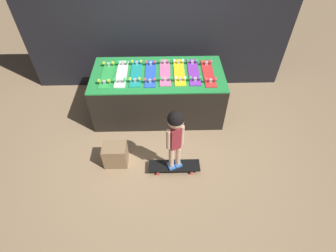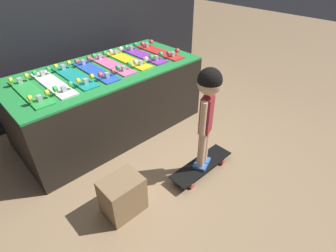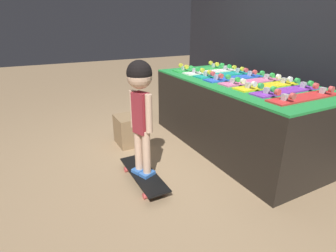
{
  "view_description": "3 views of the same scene",
  "coord_description": "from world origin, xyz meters",
  "px_view_note": "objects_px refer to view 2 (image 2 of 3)",
  "views": [
    {
      "loc": [
        0.08,
        -2.84,
        3.15
      ],
      "look_at": [
        0.14,
        -0.18,
        0.44
      ],
      "focal_mm": 28.0,
      "sensor_mm": 36.0,
      "label": 1
    },
    {
      "loc": [
        -1.36,
        -1.8,
        1.91
      ],
      "look_at": [
        0.07,
        -0.29,
        0.46
      ],
      "focal_mm": 28.0,
      "sensor_mm": 36.0,
      "label": 2
    },
    {
      "loc": [
        2.17,
        -1.38,
        1.39
      ],
      "look_at": [
        0.07,
        -0.28,
        0.44
      ],
      "focal_mm": 28.0,
      "sensor_mm": 36.0,
      "label": 3
    }
  ],
  "objects_px": {
    "skateboard_red_on_rack": "(159,51)",
    "skateboard_on_floor": "(201,165)",
    "child": "(208,102)",
    "skateboard_pink_on_rack": "(111,64)",
    "skateboard_green_on_rack": "(30,91)",
    "skateboard_purple_on_rack": "(143,54)",
    "storage_box": "(123,196)",
    "skateboard_yellow_on_rack": "(128,59)",
    "skateboard_white_on_rack": "(53,83)",
    "skateboard_blue_on_rack": "(95,70)",
    "skateboard_teal_on_rack": "(74,76)"
  },
  "relations": [
    {
      "from": "skateboard_on_floor",
      "to": "child",
      "type": "xyz_separation_m",
      "value": [
        -0.0,
        0.0,
        0.73
      ]
    },
    {
      "from": "skateboard_yellow_on_rack",
      "to": "storage_box",
      "type": "relative_size",
      "value": 2.11
    },
    {
      "from": "skateboard_green_on_rack",
      "to": "skateboard_teal_on_rack",
      "type": "distance_m",
      "value": 0.46
    },
    {
      "from": "child",
      "to": "storage_box",
      "type": "bearing_deg",
      "value": 148.55
    },
    {
      "from": "storage_box",
      "to": "skateboard_yellow_on_rack",
      "type": "bearing_deg",
      "value": 50.01
    },
    {
      "from": "skateboard_yellow_on_rack",
      "to": "skateboard_white_on_rack",
      "type": "bearing_deg",
      "value": -178.74
    },
    {
      "from": "skateboard_blue_on_rack",
      "to": "skateboard_green_on_rack",
      "type": "bearing_deg",
      "value": -178.74
    },
    {
      "from": "skateboard_white_on_rack",
      "to": "storage_box",
      "type": "height_order",
      "value": "skateboard_white_on_rack"
    },
    {
      "from": "skateboard_red_on_rack",
      "to": "skateboard_pink_on_rack",
      "type": "bearing_deg",
      "value": 176.09
    },
    {
      "from": "skateboard_teal_on_rack",
      "to": "skateboard_purple_on_rack",
      "type": "distance_m",
      "value": 0.91
    },
    {
      "from": "skateboard_purple_on_rack",
      "to": "child",
      "type": "height_order",
      "value": "child"
    },
    {
      "from": "skateboard_yellow_on_rack",
      "to": "skateboard_teal_on_rack",
      "type": "bearing_deg",
      "value": -179.31
    },
    {
      "from": "skateboard_pink_on_rack",
      "to": "skateboard_yellow_on_rack",
      "type": "bearing_deg",
      "value": -0.77
    },
    {
      "from": "skateboard_blue_on_rack",
      "to": "skateboard_yellow_on_rack",
      "type": "distance_m",
      "value": 0.46
    },
    {
      "from": "skateboard_blue_on_rack",
      "to": "skateboard_yellow_on_rack",
      "type": "relative_size",
      "value": 1.0
    },
    {
      "from": "skateboard_white_on_rack",
      "to": "skateboard_yellow_on_rack",
      "type": "relative_size",
      "value": 1.0
    },
    {
      "from": "skateboard_yellow_on_rack",
      "to": "skateboard_red_on_rack",
      "type": "height_order",
      "value": "same"
    },
    {
      "from": "skateboard_blue_on_rack",
      "to": "skateboard_teal_on_rack",
      "type": "bearing_deg",
      "value": 175.46
    },
    {
      "from": "skateboard_green_on_rack",
      "to": "skateboard_red_on_rack",
      "type": "relative_size",
      "value": 1.0
    },
    {
      "from": "skateboard_red_on_rack",
      "to": "skateboard_on_floor",
      "type": "distance_m",
      "value": 1.56
    },
    {
      "from": "skateboard_red_on_rack",
      "to": "child",
      "type": "distance_m",
      "value": 1.38
    },
    {
      "from": "child",
      "to": "skateboard_pink_on_rack",
      "type": "bearing_deg",
      "value": 73.42
    },
    {
      "from": "skateboard_red_on_rack",
      "to": "skateboard_on_floor",
      "type": "bearing_deg",
      "value": -114.56
    },
    {
      "from": "skateboard_white_on_rack",
      "to": "storage_box",
      "type": "bearing_deg",
      "value": -92.7
    },
    {
      "from": "skateboard_white_on_rack",
      "to": "child",
      "type": "distance_m",
      "value": 1.51
    },
    {
      "from": "child",
      "to": "skateboard_green_on_rack",
      "type": "bearing_deg",
      "value": 107.66
    },
    {
      "from": "skateboard_purple_on_rack",
      "to": "skateboard_red_on_rack",
      "type": "relative_size",
      "value": 1.0
    },
    {
      "from": "skateboard_pink_on_rack",
      "to": "skateboard_red_on_rack",
      "type": "xyz_separation_m",
      "value": [
        0.68,
        -0.05,
        0.0
      ]
    },
    {
      "from": "skateboard_on_floor",
      "to": "storage_box",
      "type": "relative_size",
      "value": 2.08
    },
    {
      "from": "skateboard_white_on_rack",
      "to": "skateboard_pink_on_rack",
      "type": "height_order",
      "value": "same"
    },
    {
      "from": "skateboard_teal_on_rack",
      "to": "skateboard_red_on_rack",
      "type": "xyz_separation_m",
      "value": [
        1.14,
        -0.04,
        0.0
      ]
    },
    {
      "from": "skateboard_green_on_rack",
      "to": "child",
      "type": "relative_size",
      "value": 0.72
    },
    {
      "from": "skateboard_purple_on_rack",
      "to": "child",
      "type": "bearing_deg",
      "value": -104.92
    },
    {
      "from": "skateboard_green_on_rack",
      "to": "skateboard_pink_on_rack",
      "type": "height_order",
      "value": "same"
    },
    {
      "from": "skateboard_pink_on_rack",
      "to": "skateboard_on_floor",
      "type": "relative_size",
      "value": 1.02
    },
    {
      "from": "skateboard_white_on_rack",
      "to": "skateboard_purple_on_rack",
      "type": "height_order",
      "value": "same"
    },
    {
      "from": "skateboard_pink_on_rack",
      "to": "skateboard_red_on_rack",
      "type": "distance_m",
      "value": 0.69
    },
    {
      "from": "skateboard_on_floor",
      "to": "storage_box",
      "type": "distance_m",
      "value": 0.87
    },
    {
      "from": "skateboard_white_on_rack",
      "to": "skateboard_pink_on_rack",
      "type": "relative_size",
      "value": 1.0
    },
    {
      "from": "skateboard_on_floor",
      "to": "skateboard_red_on_rack",
      "type": "bearing_deg",
      "value": 65.44
    },
    {
      "from": "skateboard_teal_on_rack",
      "to": "skateboard_purple_on_rack",
      "type": "bearing_deg",
      "value": 0.55
    },
    {
      "from": "skateboard_purple_on_rack",
      "to": "skateboard_red_on_rack",
      "type": "height_order",
      "value": "same"
    },
    {
      "from": "skateboard_on_floor",
      "to": "skateboard_purple_on_rack",
      "type": "bearing_deg",
      "value": 75.08
    },
    {
      "from": "skateboard_white_on_rack",
      "to": "skateboard_on_floor",
      "type": "distance_m",
      "value": 1.67
    },
    {
      "from": "skateboard_purple_on_rack",
      "to": "child",
      "type": "distance_m",
      "value": 1.35
    },
    {
      "from": "skateboard_red_on_rack",
      "to": "skateboard_white_on_rack",
      "type": "bearing_deg",
      "value": 179.01
    },
    {
      "from": "skateboard_green_on_rack",
      "to": "skateboard_yellow_on_rack",
      "type": "relative_size",
      "value": 1.0
    },
    {
      "from": "skateboard_on_floor",
      "to": "skateboard_white_on_rack",
      "type": "bearing_deg",
      "value": 121.75
    },
    {
      "from": "skateboard_blue_on_rack",
      "to": "skateboard_on_floor",
      "type": "relative_size",
      "value": 1.02
    },
    {
      "from": "skateboard_blue_on_rack",
      "to": "skateboard_red_on_rack",
      "type": "height_order",
      "value": "same"
    }
  ]
}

